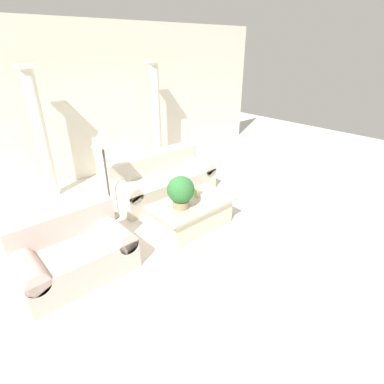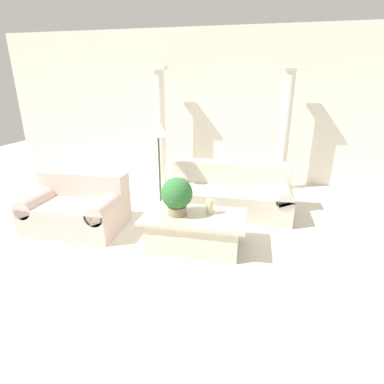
{
  "view_description": "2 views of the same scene",
  "coord_description": "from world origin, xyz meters",
  "px_view_note": "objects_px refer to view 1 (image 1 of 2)",
  "views": [
    {
      "loc": [
        -2.71,
        -3.68,
        2.73
      ],
      "look_at": [
        0.25,
        -0.36,
        0.53
      ],
      "focal_mm": 28.0,
      "sensor_mm": 36.0,
      "label": 1
    },
    {
      "loc": [
        0.81,
        -4.09,
        2.12
      ],
      "look_at": [
        -0.02,
        -0.1,
        0.63
      ],
      "focal_mm": 28.0,
      "sensor_mm": 36.0,
      "label": 2
    }
  ],
  "objects_px": {
    "loveseat": "(72,250)",
    "coffee_table": "(192,214)",
    "potted_plant": "(181,191)",
    "sofa_long": "(161,179)",
    "floor_lamp": "(102,146)"
  },
  "relations": [
    {
      "from": "loveseat",
      "to": "coffee_table",
      "type": "height_order",
      "value": "loveseat"
    },
    {
      "from": "potted_plant",
      "to": "coffee_table",
      "type": "bearing_deg",
      "value": 2.84
    },
    {
      "from": "sofa_long",
      "to": "floor_lamp",
      "type": "distance_m",
      "value": 1.55
    },
    {
      "from": "coffee_table",
      "to": "potted_plant",
      "type": "xyz_separation_m",
      "value": [
        -0.23,
        -0.01,
        0.5
      ]
    },
    {
      "from": "coffee_table",
      "to": "floor_lamp",
      "type": "xyz_separation_m",
      "value": [
        -0.84,
        1.16,
        1.07
      ]
    },
    {
      "from": "floor_lamp",
      "to": "loveseat",
      "type": "bearing_deg",
      "value": -138.15
    },
    {
      "from": "potted_plant",
      "to": "floor_lamp",
      "type": "xyz_separation_m",
      "value": [
        -0.61,
        1.18,
        0.57
      ]
    },
    {
      "from": "loveseat",
      "to": "potted_plant",
      "type": "relative_size",
      "value": 2.71
    },
    {
      "from": "coffee_table",
      "to": "floor_lamp",
      "type": "bearing_deg",
      "value": 125.93
    },
    {
      "from": "loveseat",
      "to": "coffee_table",
      "type": "xyz_separation_m",
      "value": [
        1.88,
        -0.24,
        -0.1
      ]
    },
    {
      "from": "sofa_long",
      "to": "loveseat",
      "type": "distance_m",
      "value": 2.47
    },
    {
      "from": "sofa_long",
      "to": "loveseat",
      "type": "bearing_deg",
      "value": -154.21
    },
    {
      "from": "sofa_long",
      "to": "coffee_table",
      "type": "bearing_deg",
      "value": -104.9
    },
    {
      "from": "loveseat",
      "to": "floor_lamp",
      "type": "bearing_deg",
      "value": 41.85
    },
    {
      "from": "sofa_long",
      "to": "potted_plant",
      "type": "xyz_separation_m",
      "value": [
        -0.58,
        -1.33,
        0.41
      ]
    }
  ]
}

